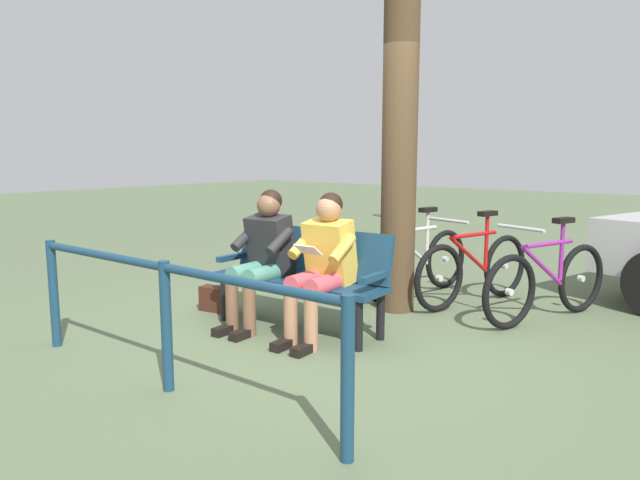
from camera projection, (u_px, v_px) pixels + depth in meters
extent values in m
plane|color=#566647|center=(308.00, 340.00, 4.80)|extent=(40.00, 40.00, 0.00)
cube|color=navy|center=(298.00, 281.00, 5.01)|extent=(1.62, 0.53, 0.05)
cube|color=navy|center=(311.00, 251.00, 5.13)|extent=(1.61, 0.23, 0.42)
cube|color=navy|center=(375.00, 277.00, 4.56)|extent=(0.08, 0.40, 0.05)
cube|color=navy|center=(234.00, 257.00, 5.43)|extent=(0.08, 0.40, 0.05)
cylinder|color=black|center=(358.00, 326.00, 4.50)|extent=(0.07, 0.07, 0.40)
cylinder|color=black|center=(224.00, 299.00, 5.33)|extent=(0.07, 0.07, 0.40)
cylinder|color=black|center=(381.00, 316.00, 4.77)|extent=(0.07, 0.07, 0.40)
cylinder|color=black|center=(250.00, 292.00, 5.60)|extent=(0.07, 0.07, 0.40)
cube|color=gold|center=(330.00, 252.00, 4.80)|extent=(0.40, 0.33, 0.55)
sphere|color=#A87554|center=(329.00, 209.00, 4.74)|extent=(0.21, 0.21, 0.21)
sphere|color=black|center=(331.00, 205.00, 4.75)|extent=(0.20, 0.20, 0.20)
cylinder|color=#D84C59|center=(326.00, 284.00, 4.62)|extent=(0.17, 0.41, 0.15)
cylinder|color=#A87554|center=(311.00, 322.00, 4.50)|extent=(0.11, 0.11, 0.45)
cube|color=black|center=(303.00, 350.00, 4.45)|extent=(0.10, 0.22, 0.07)
cylinder|color=gold|center=(342.00, 249.00, 4.58)|extent=(0.11, 0.31, 0.23)
cylinder|color=#D84C59|center=(306.00, 281.00, 4.73)|extent=(0.17, 0.41, 0.15)
cylinder|color=#A87554|center=(291.00, 318.00, 4.61)|extent=(0.11, 0.11, 0.45)
cube|color=black|center=(283.00, 345.00, 4.56)|extent=(0.10, 0.22, 0.07)
cylinder|color=gold|center=(302.00, 244.00, 4.81)|extent=(0.11, 0.31, 0.23)
cube|color=silver|center=(308.00, 250.00, 4.55)|extent=(0.21, 0.13, 0.09)
cube|color=#262628|center=(271.00, 245.00, 5.17)|extent=(0.40, 0.33, 0.55)
sphere|color=brown|center=(269.00, 205.00, 5.11)|extent=(0.21, 0.21, 0.21)
sphere|color=black|center=(271.00, 201.00, 5.12)|extent=(0.20, 0.20, 0.20)
cylinder|color=#4C8C7A|center=(265.00, 274.00, 4.99)|extent=(0.17, 0.41, 0.15)
cylinder|color=brown|center=(249.00, 310.00, 4.87)|extent=(0.11, 0.11, 0.45)
cube|color=black|center=(241.00, 334.00, 4.82)|extent=(0.10, 0.22, 0.07)
cylinder|color=#262628|center=(279.00, 242.00, 4.95)|extent=(0.11, 0.31, 0.23)
cylinder|color=#4C8C7A|center=(247.00, 272.00, 5.10)|extent=(0.17, 0.41, 0.15)
cylinder|color=brown|center=(232.00, 306.00, 4.98)|extent=(0.11, 0.11, 0.45)
cube|color=black|center=(224.00, 330.00, 4.93)|extent=(0.10, 0.22, 0.07)
cylinder|color=#262628|center=(245.00, 238.00, 5.18)|extent=(0.11, 0.31, 0.23)
cube|color=#3F1E14|center=(216.00, 299.00, 5.65)|extent=(0.32, 0.20, 0.24)
cylinder|color=#4C3823|center=(401.00, 90.00, 5.41)|extent=(0.33, 0.33, 4.18)
cylinder|color=slate|center=(323.00, 262.00, 6.14)|extent=(0.34, 0.34, 0.75)
cylinder|color=black|center=(324.00, 226.00, 6.09)|extent=(0.36, 0.36, 0.03)
torus|color=black|center=(509.00, 292.00, 5.04)|extent=(0.27, 0.64, 0.66)
cylinder|color=silver|center=(509.00, 292.00, 5.04)|extent=(0.07, 0.07, 0.06)
torus|color=black|center=(581.00, 278.00, 5.58)|extent=(0.27, 0.64, 0.66)
cylinder|color=silver|center=(581.00, 278.00, 5.58)|extent=(0.07, 0.07, 0.06)
cylinder|color=#8C268C|center=(550.00, 244.00, 5.25)|extent=(0.24, 0.61, 0.04)
cylinder|color=#8C268C|center=(543.00, 266.00, 5.24)|extent=(0.23, 0.58, 0.43)
cylinder|color=#8C268C|center=(562.00, 251.00, 5.36)|extent=(0.04, 0.04, 0.55)
cube|color=black|center=(564.00, 220.00, 5.32)|extent=(0.16, 0.24, 0.05)
cylinder|color=#B2B2B7|center=(521.00, 228.00, 5.01)|extent=(0.47, 0.18, 0.03)
torus|color=black|center=(439.00, 278.00, 5.59)|extent=(0.22, 0.65, 0.66)
cylinder|color=silver|center=(439.00, 278.00, 5.59)|extent=(0.06, 0.07, 0.06)
torus|color=black|center=(505.00, 266.00, 6.19)|extent=(0.22, 0.65, 0.66)
cylinder|color=silver|center=(505.00, 266.00, 6.19)|extent=(0.06, 0.07, 0.06)
cylinder|color=#B71414|center=(475.00, 234.00, 5.84)|extent=(0.20, 0.62, 0.04)
cylinder|color=#B71414|center=(469.00, 255.00, 5.82)|extent=(0.19, 0.59, 0.43)
cylinder|color=#B71414|center=(486.00, 241.00, 5.96)|extent=(0.04, 0.04, 0.55)
cube|color=black|center=(488.00, 213.00, 5.91)|extent=(0.14, 0.24, 0.05)
cylinder|color=#B2B2B7|center=(448.00, 220.00, 5.57)|extent=(0.47, 0.15, 0.03)
torus|color=black|center=(383.00, 271.00, 5.95)|extent=(0.18, 0.66, 0.66)
cylinder|color=silver|center=(383.00, 271.00, 5.95)|extent=(0.06, 0.07, 0.06)
torus|color=black|center=(445.00, 259.00, 6.60)|extent=(0.18, 0.66, 0.66)
cylinder|color=silver|center=(445.00, 259.00, 6.60)|extent=(0.06, 0.07, 0.06)
cylinder|color=silver|center=(416.00, 229.00, 6.22)|extent=(0.16, 0.63, 0.04)
cylinder|color=silver|center=(411.00, 249.00, 6.19)|extent=(0.15, 0.59, 0.43)
cylinder|color=silver|center=(427.00, 235.00, 6.35)|extent=(0.04, 0.04, 0.55)
cube|color=black|center=(428.00, 210.00, 6.30)|extent=(0.13, 0.23, 0.05)
cylinder|color=#B2B2B7|center=(391.00, 216.00, 5.93)|extent=(0.48, 0.12, 0.03)
cylinder|color=navy|center=(348.00, 380.00, 2.85)|extent=(0.07, 0.07, 0.85)
cylinder|color=navy|center=(166.00, 327.00, 3.71)|extent=(0.07, 0.07, 0.85)
cylinder|color=navy|center=(54.00, 294.00, 4.58)|extent=(0.07, 0.07, 0.85)
cylinder|color=navy|center=(164.00, 267.00, 3.65)|extent=(2.83, 0.10, 0.06)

